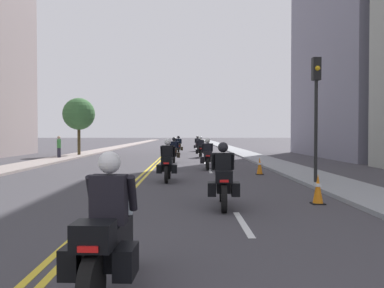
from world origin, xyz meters
name	(u,v)px	position (x,y,z in m)	size (l,w,h in m)	color
ground_plane	(170,149)	(0.00, 48.00, 0.00)	(264.00, 264.00, 0.00)	#413F44
sidewalk_left	(109,149)	(-7.12, 48.00, 0.06)	(2.09, 144.00, 0.12)	gray
sidewalk_right	(231,149)	(7.12, 48.00, 0.06)	(2.09, 144.00, 0.12)	#929499
centreline_yellow_inner	(169,149)	(-0.12, 48.00, 0.00)	(0.12, 132.00, 0.01)	yellow
centreline_yellow_outer	(171,149)	(0.12, 48.00, 0.00)	(0.12, 132.00, 0.01)	yellow
lane_dashes_white	(203,159)	(3.03, 29.00, 0.00)	(0.14, 56.40, 0.01)	silver
motorcycle_0	(108,238)	(0.99, 4.27, 0.65)	(0.78, 2.20, 1.64)	black
motorcycle_1	(223,181)	(2.79, 9.84, 0.66)	(0.78, 2.25, 1.63)	black
motorcycle_2	(168,164)	(1.15, 15.52, 0.67)	(0.77, 2.16, 1.65)	black
motorcycle_3	(207,157)	(2.96, 20.81, 0.65)	(0.77, 2.12, 1.61)	black
motorcycle_4	(174,152)	(1.09, 26.04, 0.65)	(0.77, 2.18, 1.62)	black
motorcycle_5	(201,149)	(2.95, 31.21, 0.65)	(0.77, 2.21, 1.64)	black
motorcycle_6	(179,147)	(1.17, 37.08, 0.66)	(0.78, 2.20, 1.65)	black
motorcycle_7	(198,145)	(3.03, 42.56, 0.64)	(0.77, 2.14, 1.61)	black
traffic_cone_0	(318,189)	(5.31, 10.33, 0.39)	(0.34, 0.34, 0.79)	black
traffic_cone_1	(260,166)	(5.16, 18.12, 0.38)	(0.34, 0.34, 0.77)	black
traffic_light_near	(316,97)	(6.47, 14.23, 3.14)	(0.28, 0.38, 4.53)	black
pedestrian_0	(59,147)	(-7.33, 29.66, 0.86)	(0.36, 0.42, 1.67)	#282736
street_tree_0	(79,114)	(-6.87, 33.49, 3.42)	(2.59, 2.59, 4.73)	#483B21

